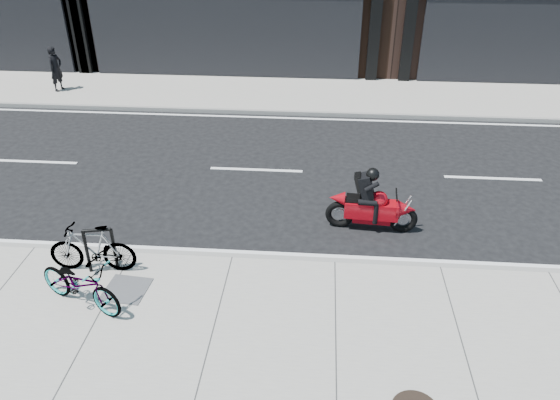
# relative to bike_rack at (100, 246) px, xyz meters

# --- Properties ---
(ground) EXTENTS (120.00, 120.00, 0.00)m
(ground) POSITION_rel_bike_rack_xyz_m (2.33, 2.60, -0.68)
(ground) COLOR black
(ground) RESTS_ON ground
(sidewalk_near) EXTENTS (60.00, 6.00, 0.13)m
(sidewalk_near) POSITION_rel_bike_rack_xyz_m (2.33, -2.40, -0.61)
(sidewalk_near) COLOR gray
(sidewalk_near) RESTS_ON ground
(sidewalk_far) EXTENTS (60.00, 3.50, 0.13)m
(sidewalk_far) POSITION_rel_bike_rack_xyz_m (2.33, 10.35, -0.61)
(sidewalk_far) COLOR gray
(sidewalk_far) RESTS_ON ground
(bike_rack) EXTENTS (0.55, 0.17, 0.93)m
(bike_rack) POSITION_rel_bike_rack_xyz_m (0.00, 0.00, 0.00)
(bike_rack) COLOR black
(bike_rack) RESTS_ON sidewalk_near
(bicycle_front) EXTENTS (1.85, 1.25, 0.92)m
(bicycle_front) POSITION_rel_bike_rack_xyz_m (0.00, -0.97, -0.09)
(bicycle_front) COLOR gray
(bicycle_front) RESTS_ON sidewalk_near
(bicycle_rear) EXTENTS (1.64, 0.51, 0.98)m
(bicycle_rear) POSITION_rel_bike_rack_xyz_m (-0.16, 0.00, -0.06)
(bicycle_rear) COLOR gray
(bicycle_rear) RESTS_ON sidewalk_near
(motorcycle) EXTENTS (1.95, 0.54, 1.46)m
(motorcycle) POSITION_rel_bike_rack_xyz_m (5.18, 2.04, -0.08)
(motorcycle) COLOR black
(motorcycle) RESTS_ON ground
(pedestrian) EXTENTS (0.51, 0.64, 1.53)m
(pedestrian) POSITION_rel_bike_rack_xyz_m (-5.24, 9.94, 0.22)
(pedestrian) COLOR black
(pedestrian) RESTS_ON sidewalk_far
(utility_grate) EXTENTS (0.82, 0.82, 0.02)m
(utility_grate) POSITION_rel_bike_rack_xyz_m (0.59, -0.53, -0.54)
(utility_grate) COLOR #49494B
(utility_grate) RESTS_ON sidewalk_near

